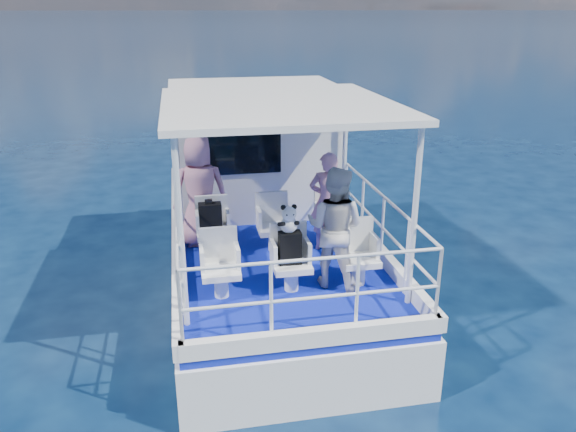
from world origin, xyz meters
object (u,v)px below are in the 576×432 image
(passenger_stbd_aft, at_px, (335,227))
(backpack_center, at_px, (290,248))
(panda, at_px, (289,219))
(passenger_port_fwd, at_px, (200,191))

(passenger_stbd_aft, distance_m, backpack_center, 0.64)
(backpack_center, xyz_separation_m, panda, (-0.01, 0.01, 0.39))
(passenger_stbd_aft, relative_size, backpack_center, 3.77)
(passenger_port_fwd, bearing_deg, passenger_stbd_aft, 133.56)
(passenger_port_fwd, height_order, passenger_stbd_aft, passenger_port_fwd)
(backpack_center, distance_m, panda, 0.39)
(panda, bearing_deg, passenger_stbd_aft, 5.28)
(passenger_stbd_aft, bearing_deg, passenger_port_fwd, -11.15)
(passenger_port_fwd, distance_m, panda, 2.02)
(passenger_port_fwd, relative_size, panda, 4.72)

